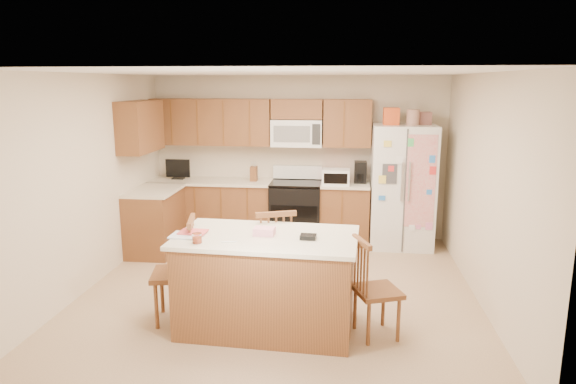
# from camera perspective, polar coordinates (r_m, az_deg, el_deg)

# --- Properties ---
(ground) EXTENTS (4.50, 4.50, 0.00)m
(ground) POSITION_cam_1_polar(r_m,az_deg,el_deg) (6.17, -0.93, -10.75)
(ground) COLOR #97795E
(ground) RESTS_ON ground
(room_shell) EXTENTS (4.60, 4.60, 2.52)m
(room_shell) POSITION_cam_1_polar(r_m,az_deg,el_deg) (5.77, -0.98, 2.56)
(room_shell) COLOR beige
(room_shell) RESTS_ON ground
(cabinetry) EXTENTS (3.36, 1.56, 2.15)m
(cabinetry) POSITION_cam_1_polar(r_m,az_deg,el_deg) (7.77, -6.43, 1.04)
(cabinetry) COLOR brown
(cabinetry) RESTS_ON ground
(stove) EXTENTS (0.76, 0.65, 1.13)m
(stove) POSITION_cam_1_polar(r_m,az_deg,el_deg) (7.85, 0.90, -2.07)
(stove) COLOR black
(stove) RESTS_ON ground
(refrigerator) EXTENTS (0.90, 0.79, 2.04)m
(refrigerator) POSITION_cam_1_polar(r_m,az_deg,el_deg) (7.70, 12.57, 0.76)
(refrigerator) COLOR white
(refrigerator) RESTS_ON ground
(island) EXTENTS (1.81, 1.10, 1.04)m
(island) POSITION_cam_1_polar(r_m,az_deg,el_deg) (5.12, -2.35, -9.89)
(island) COLOR brown
(island) RESTS_ON ground
(windsor_chair_left) EXTENTS (0.53, 0.54, 1.07)m
(windsor_chair_left) POSITION_cam_1_polar(r_m,az_deg,el_deg) (5.37, -12.20, -8.77)
(windsor_chair_left) COLOR brown
(windsor_chair_left) RESTS_ON ground
(windsor_chair_back) EXTENTS (0.58, 0.57, 1.07)m
(windsor_chair_back) POSITION_cam_1_polar(r_m,az_deg,el_deg) (5.70, -1.63, -7.30)
(windsor_chair_back) COLOR brown
(windsor_chair_back) RESTS_ON ground
(windsor_chair_right) EXTENTS (0.52, 0.53, 0.98)m
(windsor_chair_right) POSITION_cam_1_polar(r_m,az_deg,el_deg) (5.03, 9.60, -10.72)
(windsor_chair_right) COLOR brown
(windsor_chair_right) RESTS_ON ground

